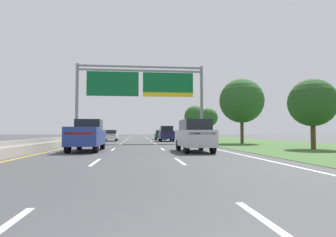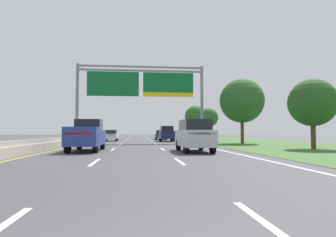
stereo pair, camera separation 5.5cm
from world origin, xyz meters
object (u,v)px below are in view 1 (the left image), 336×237
at_px(overhead_sign_gantry, 141,87).
at_px(pickup_truck_blue, 87,135).
at_px(car_white_left_lane_sedan, 111,135).
at_px(roadside_tree_mid, 242,101).
at_px(roadside_tree_far, 208,118).
at_px(roadside_tree_distant, 195,117).
at_px(roadside_tree_near, 312,103).
at_px(car_silver_right_lane_suv, 194,135).
at_px(car_darkgreen_right_lane_sedan, 161,135).
at_px(car_navy_right_lane_suv, 166,133).

distance_m(overhead_sign_gantry, pickup_truck_blue, 15.17).
distance_m(car_white_left_lane_sedan, roadside_tree_mid, 19.18).
bearing_deg(roadside_tree_mid, overhead_sign_gantry, 166.73).
xyz_separation_m(roadside_tree_far, roadside_tree_distant, (-0.13, 10.83, 0.75)).
distance_m(pickup_truck_blue, roadside_tree_near, 16.89).
xyz_separation_m(overhead_sign_gantry, pickup_truck_blue, (-3.79, -13.62, -5.50)).
xyz_separation_m(car_silver_right_lane_suv, roadside_tree_near, (9.52, 1.80, 2.43)).
xyz_separation_m(pickup_truck_blue, roadside_tree_near, (16.71, 0.28, 2.45)).
height_order(overhead_sign_gantry, pickup_truck_blue, overhead_sign_gantry).
xyz_separation_m(car_darkgreen_right_lane_sedan, roadside_tree_mid, (7.86, -16.74, 3.99)).
bearing_deg(roadside_tree_distant, car_white_left_lane_sedan, -131.56).
height_order(pickup_truck_blue, roadside_tree_near, roadside_tree_near).
height_order(overhead_sign_gantry, roadside_tree_mid, overhead_sign_gantry).
bearing_deg(car_darkgreen_right_lane_sedan, pickup_truck_blue, 166.03).
bearing_deg(roadside_tree_far, car_silver_right_lane_suv, -105.77).
bearing_deg(car_silver_right_lane_suv, car_darkgreen_right_lane_sedan, -0.67).
relative_size(pickup_truck_blue, roadside_tree_mid, 0.74).
height_order(pickup_truck_blue, car_navy_right_lane_suv, pickup_truck_blue).
distance_m(roadside_tree_mid, roadside_tree_distant, 28.60).
distance_m(car_navy_right_lane_suv, roadside_tree_mid, 12.07).
distance_m(overhead_sign_gantry, car_navy_right_lane_suv, 8.77).
bearing_deg(pickup_truck_blue, roadside_tree_distant, -21.81).
relative_size(car_navy_right_lane_suv, roadside_tree_distant, 0.69).
bearing_deg(car_white_left_lane_sedan, car_darkgreen_right_lane_sedan, -51.44).
distance_m(roadside_tree_near, roadside_tree_far, 28.46).
bearing_deg(roadside_tree_near, pickup_truck_blue, -179.04).
height_order(car_navy_right_lane_suv, car_silver_right_lane_suv, same).
distance_m(car_navy_right_lane_suv, roadside_tree_distant, 21.98).
bearing_deg(roadside_tree_near, overhead_sign_gantry, 134.08).
height_order(car_silver_right_lane_suv, roadside_tree_mid, roadside_tree_mid).
bearing_deg(pickup_truck_blue, roadside_tree_near, -89.33).
height_order(car_white_left_lane_sedan, roadside_tree_near, roadside_tree_near).
xyz_separation_m(roadside_tree_mid, roadside_tree_distant, (0.48, 28.60, -0.26)).
bearing_deg(roadside_tree_distant, car_silver_right_lane_suv, -101.57).
relative_size(car_white_left_lane_sedan, roadside_tree_distant, 0.64).
bearing_deg(roadside_tree_distant, overhead_sign_gantry, -114.48).
height_order(overhead_sign_gantry, car_white_left_lane_sedan, overhead_sign_gantry).
relative_size(car_navy_right_lane_suv, roadside_tree_far, 0.86).
distance_m(pickup_truck_blue, roadside_tree_mid, 19.03).
distance_m(car_silver_right_lane_suv, roadside_tree_near, 9.98).
distance_m(car_white_left_lane_sedan, car_navy_right_lane_suv, 8.04).
bearing_deg(car_navy_right_lane_suv, roadside_tree_near, -153.53).
xyz_separation_m(car_white_left_lane_sedan, roadside_tree_mid, (15.48, -10.60, 3.99)).
distance_m(car_darkgreen_right_lane_sedan, roadside_tree_mid, 18.92).
relative_size(roadside_tree_mid, roadside_tree_far, 1.34).
height_order(car_silver_right_lane_suv, roadside_tree_far, roadside_tree_far).
relative_size(pickup_truck_blue, roadside_tree_far, 0.99).
height_order(car_white_left_lane_sedan, roadside_tree_mid, roadside_tree_mid).
distance_m(overhead_sign_gantry, roadside_tree_near, 18.82).
bearing_deg(car_silver_right_lane_suv, overhead_sign_gantry, 12.12).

